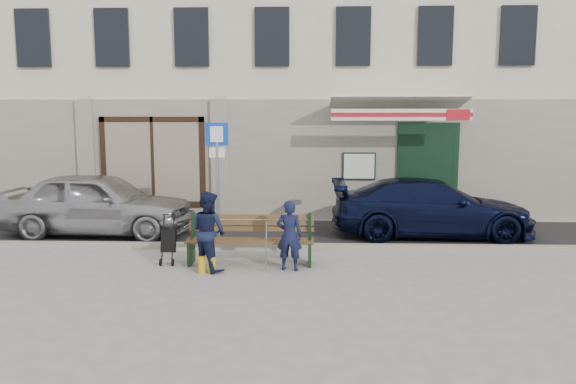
{
  "coord_description": "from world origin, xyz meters",
  "views": [
    {
      "loc": [
        0.93,
        -9.98,
        2.79
      ],
      "look_at": [
        0.53,
        1.6,
        1.2
      ],
      "focal_mm": 35.0,
      "sensor_mm": 36.0,
      "label": 1
    }
  ],
  "objects_px": {
    "car_silver": "(99,203)",
    "car_navy": "(431,208)",
    "parking_sign": "(217,164)",
    "bench": "(248,240)",
    "man": "(289,235)",
    "woman": "(209,231)",
    "stroller": "(168,242)"
  },
  "relations": [
    {
      "from": "parking_sign",
      "to": "stroller",
      "type": "distance_m",
      "value": 2.22
    },
    {
      "from": "car_silver",
      "to": "car_navy",
      "type": "xyz_separation_m",
      "value": [
        7.74,
        0.15,
        -0.08
      ]
    },
    {
      "from": "bench",
      "to": "man",
      "type": "distance_m",
      "value": 0.91
    },
    {
      "from": "bench",
      "to": "car_navy",
      "type": "bearing_deg",
      "value": 33.16
    },
    {
      "from": "car_navy",
      "to": "stroller",
      "type": "height_order",
      "value": "car_navy"
    },
    {
      "from": "car_silver",
      "to": "parking_sign",
      "type": "xyz_separation_m",
      "value": [
        2.94,
        -0.84,
        1.01
      ]
    },
    {
      "from": "car_navy",
      "to": "man",
      "type": "height_order",
      "value": "car_navy"
    },
    {
      "from": "car_silver",
      "to": "man",
      "type": "relative_size",
      "value": 3.42
    },
    {
      "from": "man",
      "to": "woman",
      "type": "xyz_separation_m",
      "value": [
        -1.45,
        -0.07,
        0.08
      ]
    },
    {
      "from": "car_navy",
      "to": "stroller",
      "type": "bearing_deg",
      "value": 116.01
    },
    {
      "from": "car_navy",
      "to": "woman",
      "type": "relative_size",
      "value": 3.18
    },
    {
      "from": "car_silver",
      "to": "man",
      "type": "height_order",
      "value": "car_silver"
    },
    {
      "from": "car_silver",
      "to": "stroller",
      "type": "relative_size",
      "value": 4.75
    },
    {
      "from": "man",
      "to": "car_silver",
      "type": "bearing_deg",
      "value": -24.44
    },
    {
      "from": "stroller",
      "to": "car_navy",
      "type": "bearing_deg",
      "value": 26.53
    },
    {
      "from": "car_navy",
      "to": "stroller",
      "type": "distance_m",
      "value": 6.09
    },
    {
      "from": "woman",
      "to": "car_silver",
      "type": "bearing_deg",
      "value": -4.19
    },
    {
      "from": "car_navy",
      "to": "man",
      "type": "bearing_deg",
      "value": 133.82
    },
    {
      "from": "bench",
      "to": "woman",
      "type": "xyz_separation_m",
      "value": [
        -0.65,
        -0.47,
        0.26
      ]
    },
    {
      "from": "parking_sign",
      "to": "bench",
      "type": "xyz_separation_m",
      "value": [
        0.81,
        -1.61,
        -1.3
      ]
    },
    {
      "from": "woman",
      "to": "stroller",
      "type": "height_order",
      "value": "woman"
    },
    {
      "from": "man",
      "to": "bench",
      "type": "bearing_deg",
      "value": -19.09
    },
    {
      "from": "parking_sign",
      "to": "man",
      "type": "xyz_separation_m",
      "value": [
        1.61,
        -2.02,
        -1.12
      ]
    },
    {
      "from": "car_silver",
      "to": "woman",
      "type": "relative_size",
      "value": 3.04
    },
    {
      "from": "parking_sign",
      "to": "bench",
      "type": "bearing_deg",
      "value": -71.44
    },
    {
      "from": "woman",
      "to": "stroller",
      "type": "bearing_deg",
      "value": 10.84
    },
    {
      "from": "car_navy",
      "to": "man",
      "type": "distance_m",
      "value": 4.39
    },
    {
      "from": "stroller",
      "to": "man",
      "type": "bearing_deg",
      "value": -8.58
    },
    {
      "from": "bench",
      "to": "woman",
      "type": "bearing_deg",
      "value": -144.2
    },
    {
      "from": "car_silver",
      "to": "bench",
      "type": "relative_size",
      "value": 1.83
    },
    {
      "from": "parking_sign",
      "to": "woman",
      "type": "distance_m",
      "value": 2.34
    },
    {
      "from": "bench",
      "to": "man",
      "type": "relative_size",
      "value": 1.87
    }
  ]
}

